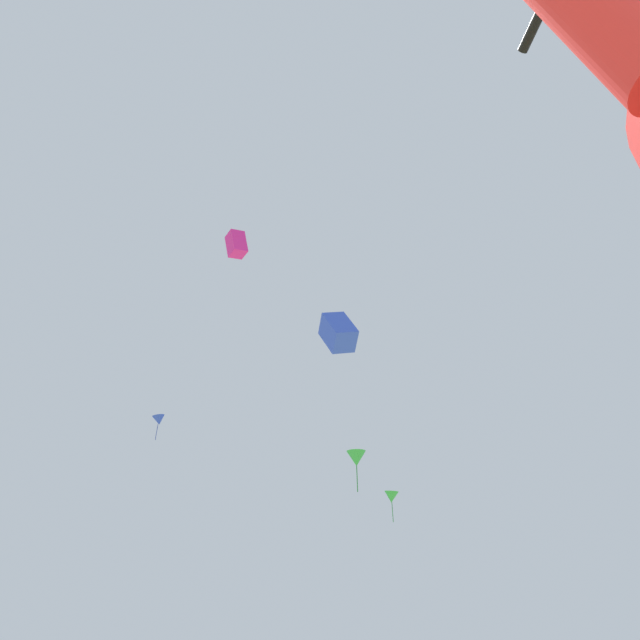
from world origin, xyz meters
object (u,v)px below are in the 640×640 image
(distant_kite_blue_far_center, at_px, (159,420))
(distant_kite_blue_low_left, at_px, (338,332))
(distant_kite_magenta_high_right, at_px, (236,244))
(distant_kite_green_high_left, at_px, (356,459))
(distant_kite_green_mid_right, at_px, (391,497))

(distant_kite_blue_far_center, bearing_deg, distant_kite_blue_low_left, -75.15)
(distant_kite_blue_far_center, bearing_deg, distant_kite_magenta_high_right, -81.73)
(distant_kite_blue_far_center, distance_m, distant_kite_blue_low_left, 23.93)
(distant_kite_blue_low_left, distance_m, distant_kite_green_high_left, 10.57)
(distant_kite_green_mid_right, bearing_deg, distant_kite_magenta_high_right, -120.50)
(distant_kite_green_mid_right, relative_size, distant_kite_blue_far_center, 0.97)
(distant_kite_magenta_high_right, relative_size, distant_kite_blue_far_center, 0.49)
(distant_kite_blue_far_center, xyz_separation_m, distant_kite_blue_low_left, (5.64, -21.28, -9.37))
(distant_kite_magenta_high_right, xyz_separation_m, distant_kite_blue_far_center, (-2.94, 20.25, 5.74))
(distant_kite_blue_far_center, relative_size, distant_kite_green_high_left, 0.97)
(distant_kite_blue_far_center, bearing_deg, distant_kite_green_mid_right, -23.13)
(distant_kite_green_mid_right, height_order, distant_kite_blue_low_left, distant_kite_green_mid_right)
(distant_kite_blue_low_left, bearing_deg, distant_kite_green_mid_right, 68.94)
(distant_kite_blue_low_left, height_order, distant_kite_green_high_left, distant_kite_green_high_left)
(distant_kite_green_mid_right, height_order, distant_kite_green_high_left, distant_kite_green_mid_right)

